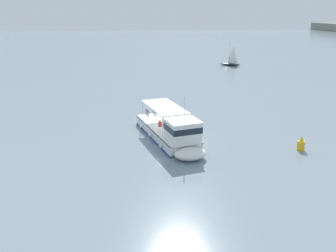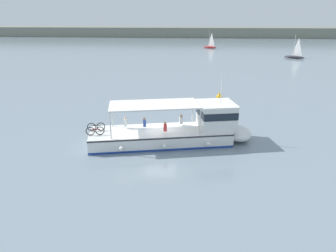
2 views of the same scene
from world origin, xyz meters
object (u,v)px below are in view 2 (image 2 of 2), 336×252
at_px(ferry_main, 181,130).
at_px(channel_buoy, 219,99).
at_px(sailboat_far_left, 210,46).
at_px(sailboat_horizon_east, 294,56).

bearing_deg(ferry_main, channel_buoy, 72.48).
relative_size(sailboat_far_left, sailboat_horizon_east, 1.00).
distance_m(ferry_main, sailboat_horizon_east, 59.15).
xyz_separation_m(ferry_main, sailboat_horizon_east, (24.11, 54.01, -0.47)).
xyz_separation_m(sailboat_horizon_east, channel_buoy, (-20.40, -42.24, 0.03)).
relative_size(ferry_main, channel_buoy, 9.34).
height_order(sailboat_far_left, sailboat_horizon_east, same).
bearing_deg(sailboat_horizon_east, sailboat_far_left, 129.57).
height_order(sailboat_horizon_east, channel_buoy, sailboat_horizon_east).
bearing_deg(channel_buoy, sailboat_far_left, 89.05).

